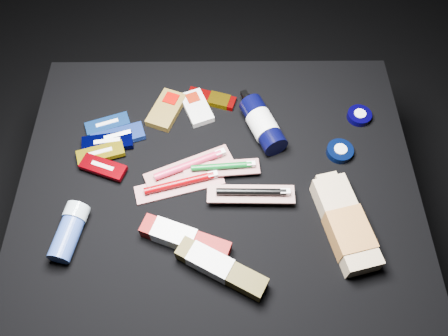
{
  "coord_description": "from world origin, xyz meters",
  "views": [
    {
      "loc": [
        0.01,
        -0.55,
        1.34
      ],
      "look_at": [
        0.01,
        0.01,
        0.42
      ],
      "focal_mm": 35.0,
      "sensor_mm": 36.0,
      "label": 1
    }
  ],
  "objects_px": {
    "deodorant_stick": "(69,231)",
    "toothpaste_carton_red": "(181,238)",
    "bodywash_bottle": "(346,225)",
    "lotion_bottle": "(263,124)"
  },
  "relations": [
    {
      "from": "lotion_bottle",
      "to": "deodorant_stick",
      "type": "bearing_deg",
      "value": -169.46
    },
    {
      "from": "lotion_bottle",
      "to": "toothpaste_carton_red",
      "type": "distance_m",
      "value": 0.36
    },
    {
      "from": "deodorant_stick",
      "to": "toothpaste_carton_red",
      "type": "relative_size",
      "value": 0.67
    },
    {
      "from": "toothpaste_carton_red",
      "to": "lotion_bottle",
      "type": "bearing_deg",
      "value": 77.87
    },
    {
      "from": "lotion_bottle",
      "to": "toothpaste_carton_red",
      "type": "relative_size",
      "value": 0.98
    },
    {
      "from": "deodorant_stick",
      "to": "toothpaste_carton_red",
      "type": "distance_m",
      "value": 0.25
    },
    {
      "from": "bodywash_bottle",
      "to": "toothpaste_carton_red",
      "type": "distance_m",
      "value": 0.37
    },
    {
      "from": "lotion_bottle",
      "to": "bodywash_bottle",
      "type": "relative_size",
      "value": 0.82
    },
    {
      "from": "lotion_bottle",
      "to": "bodywash_bottle",
      "type": "xyz_separation_m",
      "value": [
        0.17,
        -0.28,
        -0.01
      ]
    },
    {
      "from": "bodywash_bottle",
      "to": "deodorant_stick",
      "type": "distance_m",
      "value": 0.62
    }
  ]
}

